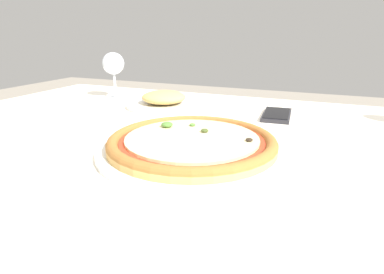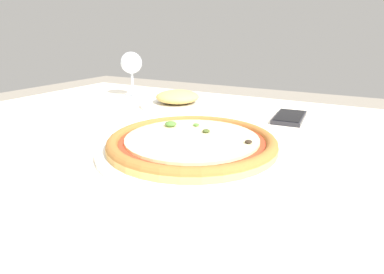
{
  "view_description": "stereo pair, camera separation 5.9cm",
  "coord_description": "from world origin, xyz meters",
  "views": [
    {
      "loc": [
        0.23,
        -0.57,
        0.96
      ],
      "look_at": [
        0.02,
        -0.05,
        0.77
      ],
      "focal_mm": 30.0,
      "sensor_mm": 36.0,
      "label": 1
    },
    {
      "loc": [
        0.29,
        -0.55,
        0.96
      ],
      "look_at": [
        0.02,
        -0.05,
        0.77
      ],
      "focal_mm": 30.0,
      "sensor_mm": 36.0,
      "label": 2
    }
  ],
  "objects": [
    {
      "name": "pizza_plate",
      "position": [
        0.02,
        -0.05,
        0.76
      ],
      "size": [
        0.35,
        0.35,
        0.04
      ],
      "color": "white",
      "rests_on": "dining_table"
    },
    {
      "name": "cell_phone",
      "position": [
        0.12,
        0.28,
        0.75
      ],
      "size": [
        0.08,
        0.15,
        0.01
      ],
      "color": "#232328",
      "rests_on": "dining_table"
    },
    {
      "name": "dining_table",
      "position": [
        0.0,
        0.0,
        0.67
      ],
      "size": [
        1.5,
        1.04,
        0.74
      ],
      "color": "brown",
      "rests_on": "ground_plane"
    },
    {
      "name": "wine_glass_far_left",
      "position": [
        -0.42,
        0.32,
        0.85
      ],
      "size": [
        0.07,
        0.07,
        0.15
      ],
      "color": "silver",
      "rests_on": "dining_table"
    },
    {
      "name": "side_plate",
      "position": [
        -0.21,
        0.27,
        0.76
      ],
      "size": [
        0.22,
        0.22,
        0.05
      ],
      "color": "white",
      "rests_on": "dining_table"
    }
  ]
}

